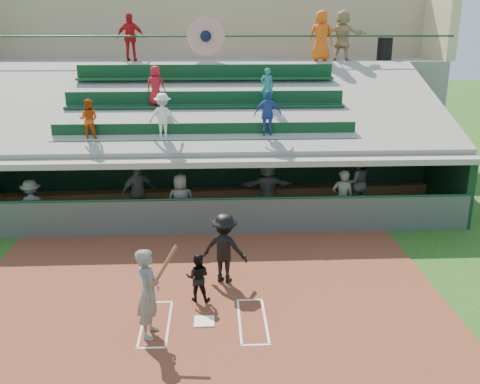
{
  "coord_description": "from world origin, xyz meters",
  "views": [
    {
      "loc": [
        0.26,
        -10.01,
        6.06
      ],
      "look_at": [
        0.93,
        3.5,
        1.8
      ],
      "focal_mm": 40.0,
      "sensor_mm": 36.0,
      "label": 1
    }
  ],
  "objects_px": {
    "home_plate": "(204,321)",
    "trash_bin": "(385,49)",
    "batter_at_plate": "(149,293)",
    "catcher": "(198,277)"
  },
  "relations": [
    {
      "from": "home_plate",
      "to": "trash_bin",
      "type": "height_order",
      "value": "trash_bin"
    },
    {
      "from": "batter_at_plate",
      "to": "trash_bin",
      "type": "relative_size",
      "value": 2.11
    },
    {
      "from": "home_plate",
      "to": "catcher",
      "type": "height_order",
      "value": "catcher"
    },
    {
      "from": "batter_at_plate",
      "to": "catcher",
      "type": "bearing_deg",
      "value": 56.47
    },
    {
      "from": "home_plate",
      "to": "batter_at_plate",
      "type": "relative_size",
      "value": 0.22
    },
    {
      "from": "catcher",
      "to": "home_plate",
      "type": "bearing_deg",
      "value": 106.11
    },
    {
      "from": "batter_at_plate",
      "to": "trash_bin",
      "type": "height_order",
      "value": "trash_bin"
    },
    {
      "from": "batter_at_plate",
      "to": "catcher",
      "type": "distance_m",
      "value": 1.72
    },
    {
      "from": "home_plate",
      "to": "trash_bin",
      "type": "relative_size",
      "value": 0.46
    },
    {
      "from": "trash_bin",
      "to": "catcher",
      "type": "bearing_deg",
      "value": -122.89
    }
  ]
}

